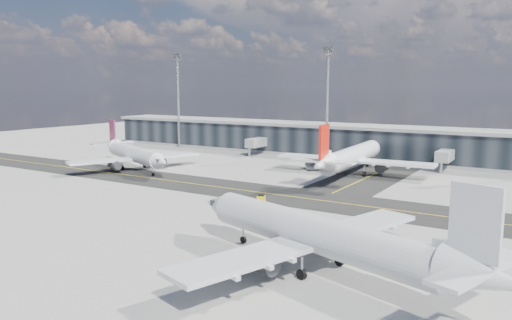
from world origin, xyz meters
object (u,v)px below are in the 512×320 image
object	(u,v)px
service_van	(311,166)
airliner_redtail	(351,157)
airliner_af	(134,154)
airliner_near	(319,236)
baggage_tug	(257,201)

from	to	relation	value
service_van	airliner_redtail	bearing A→B (deg)	-42.88
airliner_af	airliner_near	bearing A→B (deg)	84.15
airliner_af	baggage_tug	xyz separation A→B (m)	(43.75, -16.46, -2.52)
airliner_af	airliner_redtail	xyz separation A→B (m)	(45.75, 18.87, 0.48)
airliner_af	service_van	size ratio (longest dim) A/B	5.77
service_van	baggage_tug	bearing A→B (deg)	-107.41
airliner_af	airliner_redtail	world-z (taller)	airliner_redtail
airliner_near	service_van	bearing A→B (deg)	43.59
baggage_tug	service_van	world-z (taller)	baggage_tug
service_van	airliner_af	bearing A→B (deg)	-179.09
airliner_near	service_van	distance (m)	64.50
airliner_redtail	service_van	xyz separation A→B (m)	(-10.57, 2.37, -3.16)
airliner_af	service_van	world-z (taller)	airliner_af
airliner_redtail	baggage_tug	size ratio (longest dim) A/B	11.82
baggage_tug	service_van	xyz separation A→B (m)	(-8.57, 37.70, -0.16)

